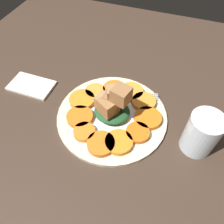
% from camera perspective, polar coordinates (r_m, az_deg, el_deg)
% --- Properties ---
extents(table_slab, '(1.20, 1.20, 0.02)m').
position_cam_1_polar(table_slab, '(0.60, -0.00, -1.84)').
color(table_slab, '#38281E').
rests_on(table_slab, ground).
extents(plate, '(0.29, 0.29, 0.01)m').
position_cam_1_polar(plate, '(0.59, -0.00, -0.96)').
color(plate, beige).
rests_on(plate, table_slab).
extents(carrot_slice_0, '(0.07, 0.07, 0.01)m').
position_cam_1_polar(carrot_slice_0, '(0.52, -2.91, -8.26)').
color(carrot_slice_0, orange).
rests_on(carrot_slice_0, plate).
extents(carrot_slice_1, '(0.07, 0.07, 0.01)m').
position_cam_1_polar(carrot_slice_1, '(0.53, 1.79, -7.89)').
color(carrot_slice_1, orange).
rests_on(carrot_slice_1, plate).
extents(carrot_slice_2, '(0.06, 0.06, 0.01)m').
position_cam_1_polar(carrot_slice_2, '(0.54, 6.71, -5.39)').
color(carrot_slice_2, orange).
rests_on(carrot_slice_2, plate).
extents(carrot_slice_3, '(0.07, 0.07, 0.01)m').
position_cam_1_polar(carrot_slice_3, '(0.57, 9.32, -1.60)').
color(carrot_slice_3, orange).
rests_on(carrot_slice_3, plate).
extents(carrot_slice_4, '(0.06, 0.06, 0.01)m').
position_cam_1_polar(carrot_slice_4, '(0.61, 8.29, 2.65)').
color(carrot_slice_4, orange).
rests_on(carrot_slice_4, plate).
extents(carrot_slice_5, '(0.07, 0.07, 0.01)m').
position_cam_1_polar(carrot_slice_5, '(0.63, 5.03, 5.30)').
color(carrot_slice_5, orange).
rests_on(carrot_slice_5, plate).
extents(carrot_slice_6, '(0.07, 0.07, 0.01)m').
position_cam_1_polar(carrot_slice_6, '(0.63, 0.66, 5.89)').
color(carrot_slice_6, orange).
rests_on(carrot_slice_6, plate).
extents(carrot_slice_7, '(0.06, 0.06, 0.01)m').
position_cam_1_polar(carrot_slice_7, '(0.63, -4.36, 5.37)').
color(carrot_slice_7, orange).
rests_on(carrot_slice_7, plate).
extents(carrot_slice_8, '(0.07, 0.07, 0.01)m').
position_cam_1_polar(carrot_slice_8, '(0.61, -7.83, 3.17)').
color(carrot_slice_8, orange).
rests_on(carrot_slice_8, plate).
extents(carrot_slice_9, '(0.07, 0.07, 0.01)m').
position_cam_1_polar(carrot_slice_9, '(0.57, -8.41, -1.30)').
color(carrot_slice_9, orange).
rests_on(carrot_slice_9, plate).
extents(carrot_slice_10, '(0.05, 0.05, 0.01)m').
position_cam_1_polar(carrot_slice_10, '(0.54, -7.26, -5.20)').
color(carrot_slice_10, orange).
rests_on(carrot_slice_10, plate).
extents(center_pile, '(0.09, 0.09, 0.10)m').
position_cam_1_polar(center_pile, '(0.55, -0.00, 2.01)').
color(center_pile, '#1E4723').
rests_on(center_pile, plate).
extents(fork, '(0.19, 0.06, 0.00)m').
position_cam_1_polar(fork, '(0.63, 3.70, 4.61)').
color(fork, '#B2B2B7').
rests_on(fork, plate).
extents(water_glass, '(0.08, 0.08, 0.11)m').
position_cam_1_polar(water_glass, '(0.54, 22.33, -5.23)').
color(water_glass, silver).
rests_on(water_glass, table_slab).
extents(napkin, '(0.13, 0.08, 0.01)m').
position_cam_1_polar(napkin, '(0.70, -20.28, 6.48)').
color(napkin, silver).
rests_on(napkin, table_slab).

